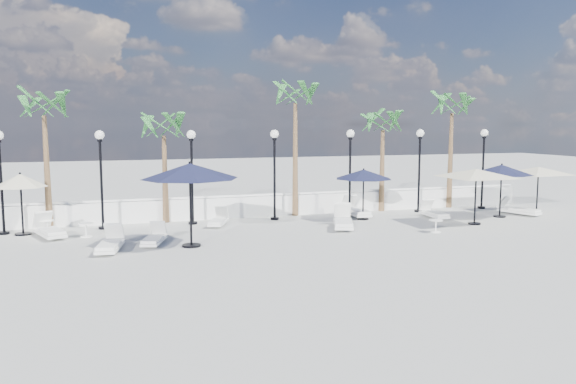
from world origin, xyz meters
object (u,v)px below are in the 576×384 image
object	(u,v)px
lounger_4	(218,220)
parasol_cream_sq_a	(476,169)
lounger_7	(434,213)
lounger_5	(356,210)
lounger_2	(154,238)
parasol_navy_right	(502,170)
parasol_cream_small	(20,181)
lounger_1	(49,230)
lounger_0	(110,244)
lounger_6	(519,210)
parasol_navy_mid	(364,175)
lounger_3	(343,221)
parasol_navy_left	(190,172)
parasol_cream_sq_b	(539,167)

from	to	relation	value
lounger_4	parasol_cream_sq_a	bearing A→B (deg)	7.09
lounger_7	lounger_5	bearing A→B (deg)	158.78
lounger_2	parasol_navy_right	distance (m)	15.14
lounger_4	lounger_5	size ratio (longest dim) A/B	0.82
parasol_cream_small	lounger_1	bearing A→B (deg)	-39.76
lounger_0	lounger_6	world-z (taller)	lounger_0
lounger_1	lounger_4	world-z (taller)	lounger_1
lounger_4	parasol_navy_right	distance (m)	12.48
lounger_5	parasol_navy_right	bearing A→B (deg)	-17.64
parasol_navy_mid	lounger_6	bearing A→B (deg)	-8.13
lounger_0	lounger_3	size ratio (longest dim) A/B	0.89
lounger_7	parasol_navy_right	distance (m)	3.52
parasol_navy_left	lounger_7	bearing A→B (deg)	12.96
lounger_7	parasol_navy_mid	world-z (taller)	parasol_navy_mid
lounger_6	parasol_navy_mid	bearing A→B (deg)	150.11
parasol_navy_left	parasol_navy_mid	bearing A→B (deg)	21.82
lounger_1	parasol_navy_left	size ratio (longest dim) A/B	0.66
lounger_6	lounger_5	bearing A→B (deg)	143.59
lounger_3	parasol_cream_small	bearing A→B (deg)	-170.53
parasol_navy_mid	parasol_cream_sq_b	size ratio (longest dim) A/B	0.54
lounger_5	lounger_6	distance (m)	7.44
lounger_6	parasol_navy_right	bearing A→B (deg)	169.76
parasol_cream_sq_a	lounger_2	bearing A→B (deg)	179.73
lounger_4	lounger_7	distance (m)	9.37
lounger_3	parasol_navy_mid	world-z (taller)	parasol_navy_mid
lounger_2	lounger_5	xyz separation A→B (m)	(9.01, 3.26, 0.05)
lounger_3	lounger_5	world-z (taller)	lounger_3
parasol_cream_small	lounger_3	bearing A→B (deg)	-11.69
lounger_4	parasol_cream_sq_b	size ratio (longest dim) A/B	0.38
lounger_0	lounger_3	bearing A→B (deg)	20.13
lounger_1	lounger_2	distance (m)	4.28
parasol_navy_left	parasol_navy_mid	xyz separation A→B (m)	(7.80, 3.12, -0.58)
parasol_navy_mid	parasol_cream_sq_a	world-z (taller)	parasol_cream_sq_a
lounger_2	parasol_cream_sq_b	size ratio (longest dim) A/B	0.39
lounger_2	lounger_1	bearing A→B (deg)	163.30
parasol_navy_mid	parasol_cream_small	bearing A→B (deg)	176.49
lounger_0	parasol_cream_sq_a	xyz separation A→B (m)	(14.23, 0.55, 2.02)
parasol_cream_sq_a	parasol_cream_sq_b	bearing A→B (deg)	19.40
parasol_navy_left	parasol_cream_small	world-z (taller)	parasol_navy_left
lounger_1	parasol_cream_small	distance (m)	2.14
lounger_6	parasol_navy_left	xyz separation A→B (m)	(-15.05, -2.09, 2.28)
lounger_6	parasol_navy_mid	size ratio (longest dim) A/B	0.80
lounger_6	lounger_0	bearing A→B (deg)	164.68
lounger_0	lounger_4	xyz separation A→B (m)	(4.20, 3.49, -0.03)
lounger_1	parasol_navy_right	xyz separation A→B (m)	(18.50, -1.30, 1.83)
parasol_cream_sq_a	parasol_cream_sq_b	xyz separation A→B (m)	(4.54, 1.60, -0.14)
lounger_2	parasol_navy_right	world-z (taller)	parasol_navy_right
lounger_3	parasol_cream_small	xyz separation A→B (m)	(-11.81, 2.44, 1.72)
parasol_navy_mid	lounger_3	bearing A→B (deg)	-135.15
lounger_5	parasol_navy_right	xyz separation A→B (m)	(5.97, -2.13, 1.82)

